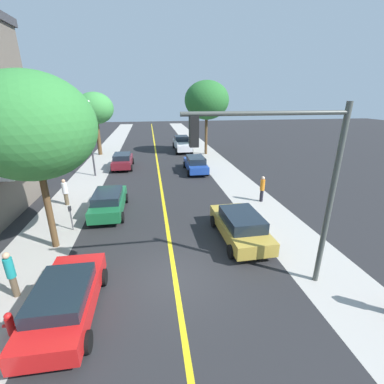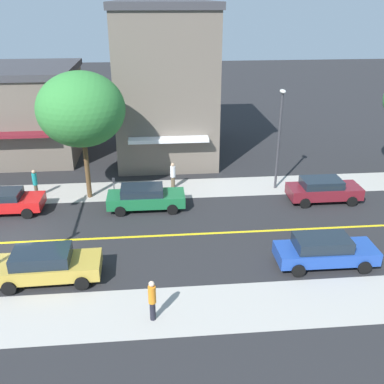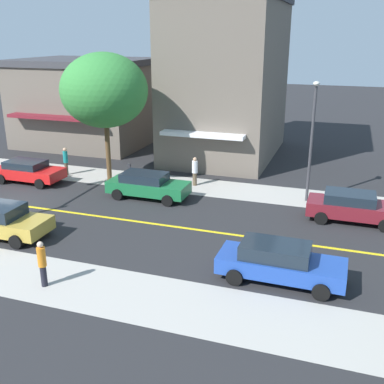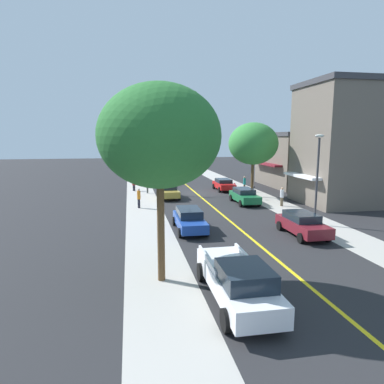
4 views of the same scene
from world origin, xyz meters
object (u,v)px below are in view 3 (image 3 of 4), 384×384
object	(u,v)px
pedestrian_white_shirt	(195,171)
street_lamp	(312,130)
maroon_sedan_left_curb	(353,206)
pedestrian_orange_shirt	(42,262)
red_sedan_left_curb	(28,171)
green_sedan_left_curb	(147,185)
blue_sedan_right_curb	(279,262)
parking_meter	(129,171)
pedestrian_teal_shirt	(66,160)
street_tree_left_far	(104,91)
fire_hydrant	(38,169)

from	to	relation	value
pedestrian_white_shirt	street_lamp	bearing A→B (deg)	-136.99
street_lamp	maroon_sedan_left_curb	world-z (taller)	street_lamp
pedestrian_orange_shirt	pedestrian_white_shirt	world-z (taller)	pedestrian_orange_shirt
red_sedan_left_curb	pedestrian_white_shirt	bearing A→B (deg)	15.77
maroon_sedan_left_curb	green_sedan_left_curb	xyz separation A→B (m)	(0.10, -11.16, -0.01)
blue_sedan_right_curb	parking_meter	bearing A→B (deg)	141.07
red_sedan_left_curb	green_sedan_left_curb	bearing A→B (deg)	-1.31
blue_sedan_right_curb	green_sedan_left_curb	bearing A→B (deg)	141.39
parking_meter	pedestrian_teal_shirt	world-z (taller)	pedestrian_teal_shirt
parking_meter	blue_sedan_right_curb	xyz separation A→B (m)	(8.72, 10.56, -0.13)
green_sedan_left_curb	pedestrian_teal_shirt	xyz separation A→B (m)	(-2.45, -7.02, 0.23)
blue_sedan_right_curb	pedestrian_white_shirt	distance (m)	12.09
street_lamp	pedestrian_white_shirt	size ratio (longest dim) A/B	3.68
street_tree_left_far	red_sedan_left_curb	size ratio (longest dim) A/B	1.81
blue_sedan_right_curb	maroon_sedan_left_curb	bearing A→B (deg)	70.58
pedestrian_orange_shirt	blue_sedan_right_curb	bearing A→B (deg)	-100.08
street_lamp	green_sedan_left_curb	world-z (taller)	street_lamp
street_tree_left_far	red_sedan_left_curb	world-z (taller)	street_tree_left_far
street_lamp	pedestrian_white_shirt	bearing A→B (deg)	-95.15
street_tree_left_far	maroon_sedan_left_curb	xyz separation A→B (m)	(2.01, 14.77, -4.94)
street_lamp	pedestrian_teal_shirt	xyz separation A→B (m)	(-0.02, -15.76, -3.08)
fire_hydrant	maroon_sedan_left_curb	world-z (taller)	maroon_sedan_left_curb
green_sedan_left_curb	street_tree_left_far	bearing A→B (deg)	150.02
street_lamp	street_tree_left_far	bearing A→B (deg)	-88.56
blue_sedan_right_curb	green_sedan_left_curb	world-z (taller)	blue_sedan_right_curb
green_sedan_left_curb	pedestrian_orange_shirt	bearing A→B (deg)	-87.84
parking_meter	street_lamp	distance (m)	11.20
pedestrian_orange_shirt	red_sedan_left_curb	bearing A→B (deg)	8.14
blue_sedan_right_curb	pedestrian_teal_shirt	bearing A→B (deg)	149.41
parking_meter	green_sedan_left_curb	size ratio (longest dim) A/B	0.30
maroon_sedan_left_curb	pedestrian_white_shirt	world-z (taller)	pedestrian_white_shirt
maroon_sedan_left_curb	pedestrian_orange_shirt	size ratio (longest dim) A/B	2.48
pedestrian_orange_shirt	pedestrian_teal_shirt	size ratio (longest dim) A/B	0.98
street_tree_left_far	pedestrian_orange_shirt	xyz separation A→B (m)	(12.34, 3.93, -4.75)
pedestrian_teal_shirt	red_sedan_left_curb	bearing A→B (deg)	11.62
blue_sedan_right_curb	pedestrian_orange_shirt	size ratio (longest dim) A/B	2.64
red_sedan_left_curb	pedestrian_white_shirt	size ratio (longest dim) A/B	2.45
street_tree_left_far	blue_sedan_right_curb	distance (m)	16.00
pedestrian_teal_shirt	blue_sedan_right_curb	bearing A→B (deg)	102.30
green_sedan_left_curb	red_sedan_left_curb	bearing A→B (deg)	178.45
street_tree_left_far	street_lamp	distance (m)	12.46
street_tree_left_far	pedestrian_teal_shirt	bearing A→B (deg)	-95.57
pedestrian_orange_shirt	pedestrian_teal_shirt	world-z (taller)	pedestrian_teal_shirt
street_lamp	maroon_sedan_left_curb	bearing A→B (deg)	46.26
pedestrian_orange_shirt	pedestrian_white_shirt	xyz separation A→B (m)	(-13.27, 1.53, -0.02)
parking_meter	pedestrian_orange_shirt	world-z (taller)	pedestrian_orange_shirt
maroon_sedan_left_curb	street_tree_left_far	bearing A→B (deg)	172.30
street_tree_left_far	maroon_sedan_left_curb	world-z (taller)	street_tree_left_far
red_sedan_left_curb	blue_sedan_right_curb	bearing A→B (deg)	-22.62
maroon_sedan_left_curb	pedestrian_orange_shirt	bearing A→B (deg)	-136.35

